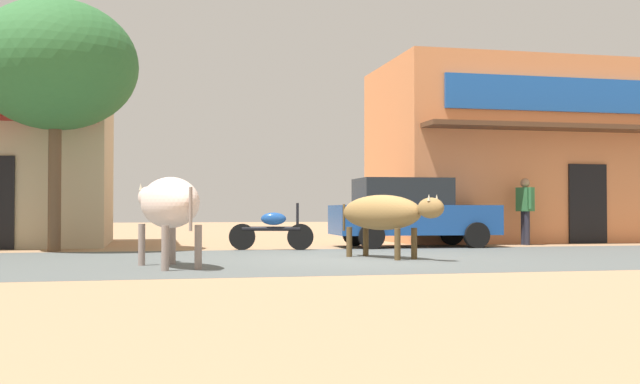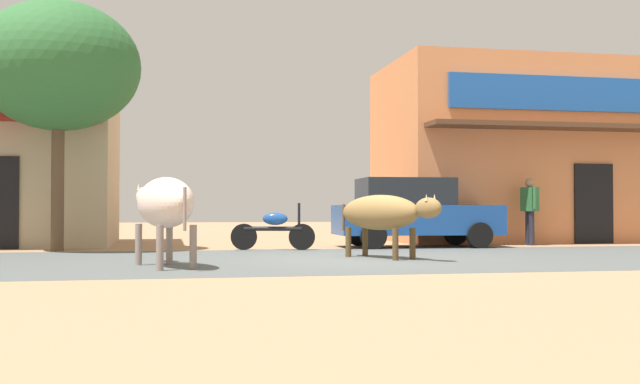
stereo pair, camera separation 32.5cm
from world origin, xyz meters
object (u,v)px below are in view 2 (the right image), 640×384
at_px(cow_far_dark, 383,213).
at_px(cow_near_brown, 164,204).
at_px(parked_hatchback_car, 413,212).
at_px(parked_motorcycle, 274,229).
at_px(pedestrian_by_shop, 530,206).
at_px(roadside_tree, 59,67).

bearing_deg(cow_far_dark, cow_near_brown, -161.13).
bearing_deg(parked_hatchback_car, parked_motorcycle, -168.84).
distance_m(cow_near_brown, pedestrian_by_shop, 10.59).
xyz_separation_m(parked_motorcycle, cow_near_brown, (-2.38, -4.59, 0.53)).
bearing_deg(parked_hatchback_car, pedestrian_by_shop, 5.52).
bearing_deg(parked_hatchback_car, cow_far_dark, -115.72).
bearing_deg(cow_far_dark, parked_motorcycle, 115.54).
xyz_separation_m(parked_hatchback_car, cow_far_dark, (-1.89, -3.93, -0.01)).
distance_m(roadside_tree, cow_far_dark, 7.86).
bearing_deg(pedestrian_by_shop, parked_hatchback_car, -174.48).
bearing_deg(cow_near_brown, pedestrian_by_shop, 31.81).
height_order(cow_near_brown, cow_far_dark, cow_near_brown).
height_order(parked_hatchback_car, pedestrian_by_shop, pedestrian_by_shop).
height_order(parked_motorcycle, cow_near_brown, cow_near_brown).
xyz_separation_m(parked_hatchback_car, pedestrian_by_shop, (3.17, 0.31, 0.15)).
bearing_deg(cow_near_brown, parked_hatchback_car, 42.16).
relative_size(cow_far_dark, pedestrian_by_shop, 1.43).
distance_m(parked_hatchback_car, cow_far_dark, 4.36).
xyz_separation_m(roadside_tree, pedestrian_by_shop, (11.26, 0.56, -2.99)).
bearing_deg(roadside_tree, pedestrian_by_shop, 2.83).
relative_size(roadside_tree, cow_far_dark, 2.23).
xyz_separation_m(roadside_tree, cow_far_dark, (6.19, -3.68, -3.15)).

